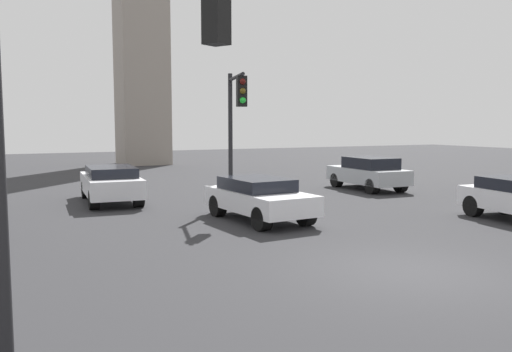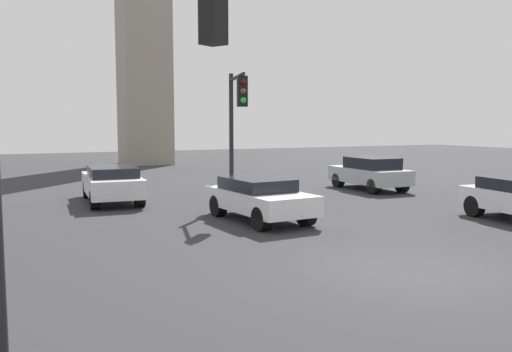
{
  "view_description": "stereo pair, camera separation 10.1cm",
  "coord_description": "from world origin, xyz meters",
  "px_view_note": "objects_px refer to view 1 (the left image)",
  "views": [
    {
      "loc": [
        -7.64,
        -8.17,
        3.03
      ],
      "look_at": [
        -1.05,
        5.19,
        1.56
      ],
      "focal_mm": 37.27,
      "sensor_mm": 36.0,
      "label": 1
    },
    {
      "loc": [
        -7.55,
        -8.21,
        3.03
      ],
      "look_at": [
        -1.05,
        5.19,
        1.56
      ],
      "focal_mm": 37.27,
      "sensor_mm": 36.0,
      "label": 2
    }
  ],
  "objects_px": {
    "car_2": "(111,183)",
    "car_0": "(259,197)",
    "traffic_light_3": "(236,112)",
    "car_3": "(368,173)",
    "traffic_light_2": "(124,49)"
  },
  "relations": [
    {
      "from": "traffic_light_3",
      "to": "car_0",
      "type": "relative_size",
      "value": 1.15
    },
    {
      "from": "traffic_light_2",
      "to": "car_3",
      "type": "bearing_deg",
      "value": 14.95
    },
    {
      "from": "car_2",
      "to": "car_0",
      "type": "bearing_deg",
      "value": -146.34
    },
    {
      "from": "traffic_light_2",
      "to": "car_2",
      "type": "xyz_separation_m",
      "value": [
        2.49,
        14.03,
        -3.18
      ]
    },
    {
      "from": "traffic_light_2",
      "to": "car_3",
      "type": "distance_m",
      "value": 19.21
    },
    {
      "from": "traffic_light_2",
      "to": "traffic_light_3",
      "type": "height_order",
      "value": "traffic_light_2"
    },
    {
      "from": "traffic_light_3",
      "to": "car_0",
      "type": "distance_m",
      "value": 3.58
    },
    {
      "from": "traffic_light_2",
      "to": "car_3",
      "type": "xyz_separation_m",
      "value": [
        13.92,
        12.85,
        -3.16
      ]
    },
    {
      "from": "car_0",
      "to": "traffic_light_3",
      "type": "bearing_deg",
      "value": 169.49
    },
    {
      "from": "traffic_light_2",
      "to": "traffic_light_3",
      "type": "relative_size",
      "value": 1.15
    },
    {
      "from": "traffic_light_2",
      "to": "traffic_light_3",
      "type": "bearing_deg",
      "value": 31.61
    },
    {
      "from": "car_0",
      "to": "car_3",
      "type": "relative_size",
      "value": 1.01
    },
    {
      "from": "car_2",
      "to": "car_3",
      "type": "xyz_separation_m",
      "value": [
        11.43,
        -1.17,
        0.02
      ]
    },
    {
      "from": "traffic_light_2",
      "to": "car_0",
      "type": "distance_m",
      "value": 10.5
    },
    {
      "from": "traffic_light_3",
      "to": "car_3",
      "type": "bearing_deg",
      "value": 121.44
    }
  ]
}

